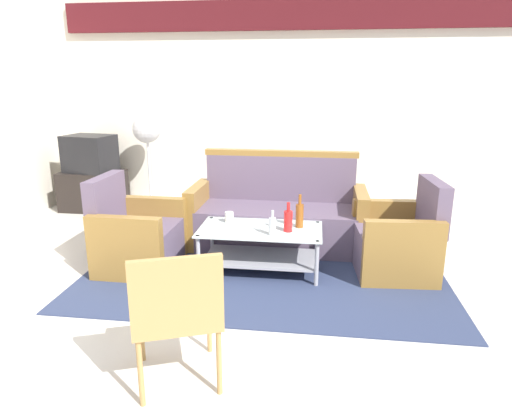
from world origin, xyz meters
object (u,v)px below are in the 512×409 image
object	(u,v)px
bottle_clear	(272,226)
cup	(229,217)
tv_stand	(93,190)
wicker_chair	(177,308)
television	(90,154)
armchair_right	(398,242)
bottle_brown	(300,215)
pedestal_fan	(147,135)
couch	(277,216)
coffee_table	(260,243)
bottle_red	(288,220)
armchair_left	(137,238)

from	to	relation	value
bottle_clear	cup	xyz separation A→B (m)	(-0.43, 0.30, -0.03)
tv_stand	wicker_chair	size ratio (longest dim) A/B	0.95
bottle_clear	television	size ratio (longest dim) A/B	0.33
armchair_right	tv_stand	bearing A→B (deg)	62.94
bottle_brown	bottle_clear	distance (m)	0.33
bottle_clear	wicker_chair	xyz separation A→B (m)	(-0.38, -1.50, 0.00)
television	pedestal_fan	world-z (taller)	pedestal_fan
bottle_brown	pedestal_fan	size ratio (longest dim) A/B	0.24
couch	wicker_chair	distance (m)	2.40
armchair_right	cup	distance (m)	1.55
armchair_right	coffee_table	world-z (taller)	armchair_right
bottle_clear	television	xyz separation A→B (m)	(-2.60, 1.90, 0.27)
bottle_clear	tv_stand	xyz separation A→B (m)	(-2.60, 1.90, -0.23)
tv_stand	pedestal_fan	distance (m)	1.09
armchair_right	cup	size ratio (longest dim) A/B	8.50
bottle_red	bottle_brown	distance (m)	0.16
armchair_right	wicker_chair	bearing A→B (deg)	136.81
coffee_table	television	xyz separation A→B (m)	(-2.48, 1.74, 0.49)
bottle_red	pedestal_fan	xyz separation A→B (m)	(-1.95, 1.83, 0.50)
couch	wicker_chair	xyz separation A→B (m)	(-0.35, -2.37, 0.18)
couch	bottle_brown	xyz separation A→B (m)	(0.25, -0.62, 0.21)
coffee_table	wicker_chair	xyz separation A→B (m)	(-0.26, -1.66, 0.22)
coffee_table	tv_stand	bearing A→B (deg)	144.95
armchair_right	tv_stand	xyz separation A→B (m)	(-3.71, 1.60, -0.03)
bottle_red	cup	size ratio (longest dim) A/B	2.63
armchair_right	television	bearing A→B (deg)	62.91
armchair_left	coffee_table	distance (m)	1.15
wicker_chair	armchair_right	bearing A→B (deg)	29.71
armchair_left	bottle_red	distance (m)	1.42
armchair_left	wicker_chair	world-z (taller)	armchair_left
couch	bottle_clear	distance (m)	0.88
couch	coffee_table	size ratio (longest dim) A/B	1.65
bottle_brown	television	xyz separation A→B (m)	(-2.82, 1.65, 0.23)
pedestal_fan	armchair_right	bearing A→B (deg)	-29.37
couch	armchair_left	xyz separation A→B (m)	(-1.24, -0.76, -0.03)
bottle_brown	wicker_chair	distance (m)	1.85
bottle_clear	coffee_table	bearing A→B (deg)	127.57
pedestal_fan	wicker_chair	distance (m)	3.78
tv_stand	bottle_brown	bearing A→B (deg)	-30.33
bottle_red	bottle_brown	world-z (taller)	bottle_brown
bottle_red	tv_stand	bearing A→B (deg)	146.83
couch	bottle_clear	xyz separation A→B (m)	(0.03, -0.86, 0.18)
cup	television	bearing A→B (deg)	143.56
armchair_right	coffee_table	size ratio (longest dim) A/B	0.77
armchair_left	armchair_right	xyz separation A→B (m)	(2.38, 0.19, 0.00)
bottle_red	bottle_brown	size ratio (longest dim) A/B	0.87
coffee_table	bottle_red	xyz separation A→B (m)	(0.25, -0.05, 0.24)
bottle_clear	tv_stand	distance (m)	3.23
couch	armchair_left	bearing A→B (deg)	32.08
bottle_red	pedestal_fan	distance (m)	2.72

